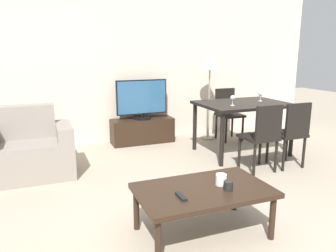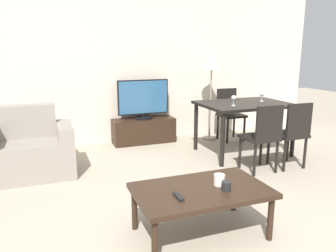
{
  "view_description": "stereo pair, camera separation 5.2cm",
  "coord_description": "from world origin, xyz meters",
  "px_view_note": "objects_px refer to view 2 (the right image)",
  "views": [
    {
      "loc": [
        -1.18,
        -1.6,
        1.51
      ],
      "look_at": [
        0.18,
        1.85,
        0.65
      ],
      "focal_mm": 35.0,
      "sensor_mm": 36.0,
      "label": 1
    },
    {
      "loc": [
        -1.13,
        -1.62,
        1.51
      ],
      "look_at": [
        0.18,
        1.85,
        0.65
      ],
      "focal_mm": 35.0,
      "sensor_mm": 36.0,
      "label": 2
    }
  ],
  "objects_px": {
    "dining_chair_near": "(263,135)",
    "wine_glass_center": "(262,95)",
    "armchair": "(31,151)",
    "dining_chair_far": "(229,111)",
    "tv_stand": "(144,131)",
    "cup_white_near": "(219,180)",
    "wine_glass_left": "(234,98)",
    "dining_chair_near_right": "(292,132)",
    "dining_table": "(244,109)",
    "coffee_table": "(201,193)",
    "floor_lamp": "(212,67)",
    "remote_primary": "(178,196)",
    "tv": "(143,99)",
    "cup_colored_far": "(226,186)"
  },
  "relations": [
    {
      "from": "armchair",
      "to": "cup_colored_far",
      "type": "relative_size",
      "value": 13.22
    },
    {
      "from": "tv_stand",
      "to": "dining_chair_near_right",
      "type": "height_order",
      "value": "dining_chair_near_right"
    },
    {
      "from": "tv_stand",
      "to": "dining_table",
      "type": "distance_m",
      "value": 1.69
    },
    {
      "from": "cup_white_near",
      "to": "floor_lamp",
      "type": "bearing_deg",
      "value": 63.55
    },
    {
      "from": "remote_primary",
      "to": "wine_glass_center",
      "type": "height_order",
      "value": "wine_glass_center"
    },
    {
      "from": "floor_lamp",
      "to": "remote_primary",
      "type": "height_order",
      "value": "floor_lamp"
    },
    {
      "from": "tv_stand",
      "to": "coffee_table",
      "type": "bearing_deg",
      "value": -97.22
    },
    {
      "from": "dining_chair_near",
      "to": "wine_glass_center",
      "type": "distance_m",
      "value": 1.03
    },
    {
      "from": "remote_primary",
      "to": "cup_white_near",
      "type": "height_order",
      "value": "cup_white_near"
    },
    {
      "from": "dining_chair_near_right",
      "to": "floor_lamp",
      "type": "xyz_separation_m",
      "value": [
        -0.3,
        1.67,
        0.75
      ]
    },
    {
      "from": "cup_colored_far",
      "to": "wine_glass_center",
      "type": "height_order",
      "value": "wine_glass_center"
    },
    {
      "from": "tv",
      "to": "cup_white_near",
      "type": "xyz_separation_m",
      "value": [
        -0.19,
        -2.86,
        -0.27
      ]
    },
    {
      "from": "tv",
      "to": "dining_table",
      "type": "bearing_deg",
      "value": -41.47
    },
    {
      "from": "tv_stand",
      "to": "wine_glass_left",
      "type": "bearing_deg",
      "value": -53.62
    },
    {
      "from": "dining_chair_near",
      "to": "floor_lamp",
      "type": "distance_m",
      "value": 1.83
    },
    {
      "from": "tv_stand",
      "to": "cup_white_near",
      "type": "xyz_separation_m",
      "value": [
        -0.19,
        -2.87,
        0.26
      ]
    },
    {
      "from": "dining_chair_far",
      "to": "remote_primary",
      "type": "distance_m",
      "value": 3.35
    },
    {
      "from": "armchair",
      "to": "dining_chair_far",
      "type": "xyz_separation_m",
      "value": [
        3.15,
        0.64,
        0.18
      ]
    },
    {
      "from": "cup_colored_far",
      "to": "armchair",
      "type": "bearing_deg",
      "value": 126.73
    },
    {
      "from": "dining_table",
      "to": "tv_stand",
      "type": "bearing_deg",
      "value": 138.47
    },
    {
      "from": "armchair",
      "to": "tv",
      "type": "bearing_deg",
      "value": 28.82
    },
    {
      "from": "wine_glass_left",
      "to": "armchair",
      "type": "bearing_deg",
      "value": 173.32
    },
    {
      "from": "dining_chair_near",
      "to": "wine_glass_center",
      "type": "height_order",
      "value": "wine_glass_center"
    },
    {
      "from": "dining_table",
      "to": "dining_chair_near",
      "type": "xyz_separation_m",
      "value": [
        -0.22,
        -0.77,
        -0.18
      ]
    },
    {
      "from": "dining_chair_near",
      "to": "wine_glass_left",
      "type": "bearing_deg",
      "value": 96.74
    },
    {
      "from": "dining_chair_near_right",
      "to": "wine_glass_left",
      "type": "bearing_deg",
      "value": 131.0
    },
    {
      "from": "dining_chair_near",
      "to": "remote_primary",
      "type": "distance_m",
      "value": 1.95
    },
    {
      "from": "dining_chair_near",
      "to": "remote_primary",
      "type": "xyz_separation_m",
      "value": [
        -1.6,
        -1.12,
        -0.07
      ]
    },
    {
      "from": "dining_chair_near_right",
      "to": "wine_glass_left",
      "type": "relative_size",
      "value": 5.97
    },
    {
      "from": "armchair",
      "to": "floor_lamp",
      "type": "height_order",
      "value": "floor_lamp"
    },
    {
      "from": "dining_table",
      "to": "wine_glass_left",
      "type": "relative_size",
      "value": 8.75
    },
    {
      "from": "tv_stand",
      "to": "armchair",
      "type": "bearing_deg",
      "value": -151.12
    },
    {
      "from": "dining_chair_near",
      "to": "cup_colored_far",
      "type": "distance_m",
      "value": 1.64
    },
    {
      "from": "dining_chair_near",
      "to": "floor_lamp",
      "type": "bearing_deg",
      "value": 84.91
    },
    {
      "from": "coffee_table",
      "to": "dining_chair_far",
      "type": "distance_m",
      "value": 3.14
    },
    {
      "from": "dining_table",
      "to": "wine_glass_left",
      "type": "height_order",
      "value": "wine_glass_left"
    },
    {
      "from": "tv_stand",
      "to": "cup_white_near",
      "type": "bearing_deg",
      "value": -93.86
    },
    {
      "from": "floor_lamp",
      "to": "wine_glass_left",
      "type": "height_order",
      "value": "floor_lamp"
    },
    {
      "from": "dining_table",
      "to": "remote_primary",
      "type": "height_order",
      "value": "dining_table"
    },
    {
      "from": "cup_white_near",
      "to": "wine_glass_left",
      "type": "relative_size",
      "value": 0.64
    },
    {
      "from": "cup_colored_far",
      "to": "wine_glass_left",
      "type": "distance_m",
      "value": 2.1
    },
    {
      "from": "tv_stand",
      "to": "wine_glass_center",
      "type": "distance_m",
      "value": 1.98
    },
    {
      "from": "dining_table",
      "to": "dining_chair_near",
      "type": "height_order",
      "value": "dining_chair_near"
    },
    {
      "from": "armchair",
      "to": "coffee_table",
      "type": "bearing_deg",
      "value": -55.01
    },
    {
      "from": "coffee_table",
      "to": "dining_chair_far",
      "type": "bearing_deg",
      "value": 54.86
    },
    {
      "from": "dining_chair_near",
      "to": "dining_chair_near_right",
      "type": "relative_size",
      "value": 1.0
    },
    {
      "from": "dining_chair_near",
      "to": "armchair",
      "type": "bearing_deg",
      "value": 161.53
    },
    {
      "from": "tv",
      "to": "cup_colored_far",
      "type": "height_order",
      "value": "tv"
    },
    {
      "from": "floor_lamp",
      "to": "wine_glass_center",
      "type": "distance_m",
      "value": 1.03
    },
    {
      "from": "dining_table",
      "to": "tv",
      "type": "bearing_deg",
      "value": 138.53
    }
  ]
}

